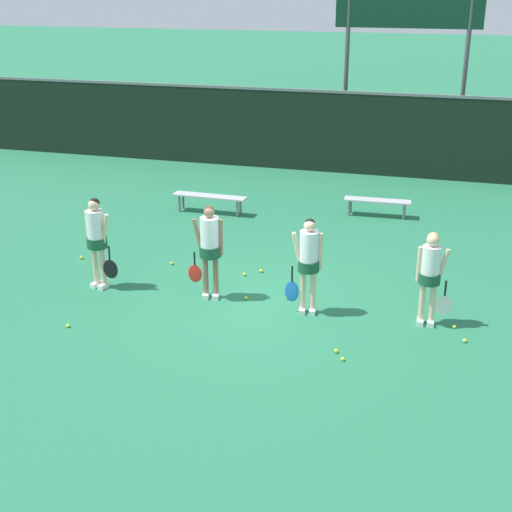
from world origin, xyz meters
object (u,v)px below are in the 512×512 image
player_1 (210,244)px  tennis_ball_2 (465,341)px  player_3 (431,271)px  tennis_ball_8 (454,327)px  tennis_ball_6 (288,298)px  tennis_ball_10 (343,359)px  bench_courtside (210,198)px  player_0 (97,235)px  tennis_ball_3 (245,274)px  player_2 (308,258)px  tennis_ball_7 (172,263)px  bench_far (377,202)px  tennis_ball_5 (81,258)px  tennis_ball_9 (68,326)px  scoreboard (408,23)px  tennis_ball_0 (261,271)px  tennis_ball_4 (246,298)px  tennis_ball_1 (336,351)px

player_1 → tennis_ball_2: bearing=-16.6°
player_3 → tennis_ball_8: size_ratio=26.04×
tennis_ball_6 → tennis_ball_10: 2.43m
tennis_ball_8 → player_3: bearing=174.6°
bench_courtside → tennis_ball_2: (6.37, -5.44, -0.37)m
player_0 → tennis_ball_3: player_0 is taller
player_2 → player_3: (2.09, 0.12, -0.06)m
tennis_ball_2 → tennis_ball_10: size_ratio=1.05×
player_2 → tennis_ball_7: size_ratio=27.17×
player_2 → tennis_ball_6: (-0.46, 0.44, -1.02)m
bench_far → tennis_ball_10: bench_far is taller
tennis_ball_3 → tennis_ball_5: tennis_ball_5 is taller
tennis_ball_8 → tennis_ball_9: size_ratio=0.98×
player_2 → tennis_ball_9: bearing=-164.6°
player_1 → tennis_ball_10: bearing=-41.2°
bench_far → player_2: size_ratio=0.94×
tennis_ball_6 → tennis_ball_9: same height
player_2 → tennis_ball_5: bearing=158.0°
player_1 → tennis_ball_2: (4.64, -0.55, -1.04)m
player_2 → tennis_ball_2: size_ratio=25.63×
bench_far → tennis_ball_10: (0.37, -7.50, -0.34)m
bench_far → tennis_ball_10: bearing=-89.1°
player_3 → tennis_ball_6: bearing=169.6°
bench_courtside → player_1: size_ratio=1.07×
player_2 → tennis_ball_6: player_2 is taller
scoreboard → tennis_ball_0: bearing=-100.3°
tennis_ball_8 → bench_far: bearing=109.2°
player_3 → bench_far: bearing=101.8°
player_1 → tennis_ball_6: size_ratio=27.46×
bench_far → tennis_ball_7: size_ratio=25.55×
bench_far → tennis_ball_5: bench_far is taller
player_0 → tennis_ball_7: player_0 is taller
player_1 → player_3: bearing=-10.2°
player_3 → tennis_ball_3: bearing=158.8°
tennis_ball_0 → tennis_ball_8: (3.87, -1.50, -0.00)m
scoreboard → tennis_ball_3: (-2.10, -10.37, -4.32)m
player_1 → tennis_ball_6: (1.42, 0.30, -1.04)m
tennis_ball_4 → tennis_ball_10: bearing=-40.1°
tennis_ball_4 → tennis_ball_7: size_ratio=1.03×
tennis_ball_1 → tennis_ball_3: tennis_ball_3 is taller
tennis_ball_9 → tennis_ball_7: bearing=78.8°
player_0 → tennis_ball_7: (0.89, 1.45, -1.04)m
player_2 → tennis_ball_7: 3.68m
player_0 → tennis_ball_9: size_ratio=27.27×
tennis_ball_7 → tennis_ball_10: size_ratio=0.99×
bench_far → player_0: size_ratio=0.93×
player_0 → player_3: size_ratio=1.07×
bench_courtside → tennis_ball_2: 8.38m
player_0 → tennis_ball_3: 3.04m
tennis_ball_2 → tennis_ball_6: 3.33m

